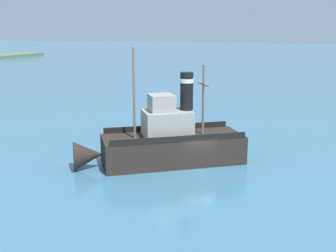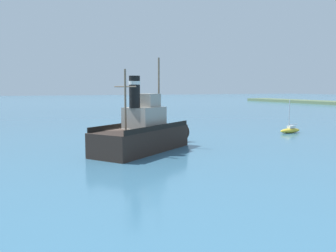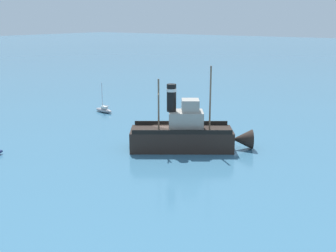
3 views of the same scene
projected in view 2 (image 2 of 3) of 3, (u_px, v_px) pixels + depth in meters
ground_plane at (115, 152)px, 36.62m from camera, size 600.00×600.00×0.00m
old_tugboat at (145, 133)px, 37.47m from camera, size 11.02×13.74×9.90m
sailboat_yellow at (290, 130)px, 52.25m from camera, size 1.44×3.88×4.90m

